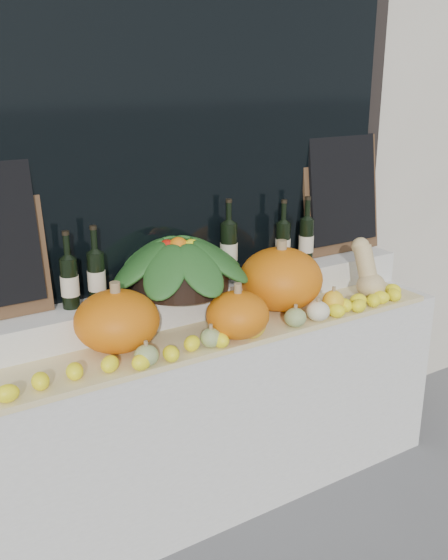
% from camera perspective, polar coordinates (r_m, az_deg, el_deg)
% --- Properties ---
extents(storefront_facade, '(7.00, 0.94, 4.50)m').
position_cam_1_polar(storefront_facade, '(3.25, -8.14, 23.23)').
color(storefront_facade, beige).
rests_on(storefront_facade, ground).
extents(display_sill, '(2.30, 0.55, 0.88)m').
position_cam_1_polar(display_sill, '(3.03, -0.77, -11.90)').
color(display_sill, silver).
rests_on(display_sill, ground).
extents(rear_tier, '(2.30, 0.25, 0.16)m').
position_cam_1_polar(rear_tier, '(2.92, -2.35, -1.78)').
color(rear_tier, silver).
rests_on(rear_tier, display_sill).
extents(straw_bedding, '(2.10, 0.32, 0.02)m').
position_cam_1_polar(straw_bedding, '(2.72, 0.56, -4.82)').
color(straw_bedding, tan).
rests_on(straw_bedding, display_sill).
extents(pumpkin_left, '(0.40, 0.40, 0.25)m').
position_cam_1_polar(pumpkin_left, '(2.53, -9.76, -3.70)').
color(pumpkin_left, orange).
rests_on(pumpkin_left, straw_bedding).
extents(pumpkin_right, '(0.52, 0.52, 0.29)m').
position_cam_1_polar(pumpkin_right, '(2.92, 5.21, 0.10)').
color(pumpkin_right, orange).
rests_on(pumpkin_right, straw_bedding).
extents(pumpkin_center, '(0.35, 0.35, 0.20)m').
position_cam_1_polar(pumpkin_center, '(2.62, 1.26, -3.20)').
color(pumpkin_center, orange).
rests_on(pumpkin_center, straw_bedding).
extents(butternut_squash, '(0.14, 0.21, 0.29)m').
position_cam_1_polar(butternut_squash, '(3.15, 13.00, 0.64)').
color(butternut_squash, tan).
rests_on(butternut_squash, straw_bedding).
extents(decorative_gourds, '(1.07, 0.15, 0.16)m').
position_cam_1_polar(decorative_gourds, '(2.68, 3.94, -3.83)').
color(decorative_gourds, '#386A20').
rests_on(decorative_gourds, straw_bedding).
extents(lemon_heap, '(2.20, 0.16, 0.06)m').
position_cam_1_polar(lemon_heap, '(2.62, 1.87, -4.75)').
color(lemon_heap, '#FFF51A').
rests_on(lemon_heap, straw_bedding).
extents(produce_bowl, '(0.68, 0.68, 0.25)m').
position_cam_1_polar(produce_bowl, '(2.79, -4.16, 1.58)').
color(produce_bowl, black).
rests_on(produce_bowl, rear_tier).
extents(wine_bottle_far_left, '(0.08, 0.08, 0.33)m').
position_cam_1_polar(wine_bottle_far_left, '(2.64, -13.94, -0.17)').
color(wine_bottle_far_left, black).
rests_on(wine_bottle_far_left, rear_tier).
extents(wine_bottle_near_left, '(0.08, 0.08, 0.34)m').
position_cam_1_polar(wine_bottle_near_left, '(2.66, -11.58, 0.30)').
color(wine_bottle_near_left, black).
rests_on(wine_bottle_near_left, rear_tier).
extents(wine_bottle_tall, '(0.08, 0.08, 0.37)m').
position_cam_1_polar(wine_bottle_tall, '(2.96, 0.44, 2.89)').
color(wine_bottle_tall, black).
rests_on(wine_bottle_tall, rear_tier).
extents(wine_bottle_near_right, '(0.08, 0.08, 0.34)m').
position_cam_1_polar(wine_bottle_near_right, '(3.11, 5.40, 3.30)').
color(wine_bottle_near_right, black).
rests_on(wine_bottle_near_right, rear_tier).
extents(wine_bottle_far_right, '(0.08, 0.08, 0.35)m').
position_cam_1_polar(wine_bottle_far_right, '(3.18, 7.52, 3.59)').
color(wine_bottle_far_right, black).
rests_on(wine_bottle_far_right, rear_tier).
extents(chalkboard_right, '(0.50, 0.12, 0.62)m').
position_cam_1_polar(chalkboard_right, '(3.39, 10.74, 7.87)').
color(chalkboard_right, '#4C331E').
rests_on(chalkboard_right, rear_tier).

